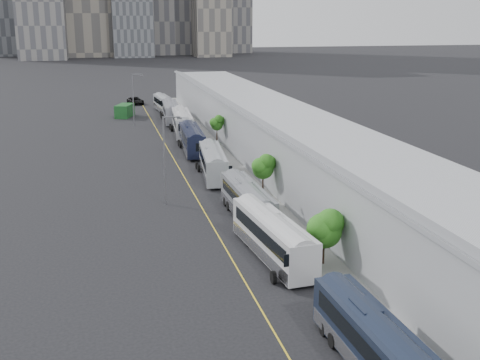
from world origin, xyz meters
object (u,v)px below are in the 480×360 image
object	(u,v)px
bus_2	(273,240)
bus_8	(164,105)
bus_4	(213,165)
bus_1	(375,350)
bus_7	(171,113)
bus_6	(182,125)
suv	(136,101)
shipping_container	(125,111)
bus_3	(247,204)
bus_5	(192,142)
street_lamp_far	(134,96)
street_lamp_near	(166,155)

from	to	relation	value
bus_2	bus_8	xyz separation A→B (m)	(0.34, 82.00, -0.11)
bus_4	bus_1	bearing A→B (deg)	-83.37
bus_8	bus_7	bearing A→B (deg)	-94.68
bus_2	bus_6	xyz separation A→B (m)	(0.49, 55.91, 0.12)
suv	bus_6	bearing A→B (deg)	-96.01
bus_2	bus_4	world-z (taller)	bus_2
bus_8	shipping_container	size ratio (longest dim) A/B	2.24
bus_4	bus_6	world-z (taller)	bus_6
bus_6	shipping_container	bearing A→B (deg)	116.04
bus_7	suv	size ratio (longest dim) A/B	2.27
bus_4	bus_3	bearing A→B (deg)	-83.22
bus_2	bus_4	xyz separation A→B (m)	(0.18, 26.85, -0.04)
bus_2	bus_7	distance (m)	69.41
bus_5	suv	size ratio (longest dim) A/B	2.22
street_lamp_far	suv	xyz separation A→B (m)	(2.04, 29.12, -4.61)
street_lamp_near	street_lamp_far	bearing A→B (deg)	90.09
bus_6	bus_2	bearing A→B (deg)	-86.08
street_lamp_far	suv	size ratio (longest dim) A/B	1.60
bus_8	suv	xyz separation A→B (m)	(-5.03, 13.80, -0.66)
bus_4	shipping_container	distance (m)	51.33
bus_3	street_lamp_far	distance (m)	56.96
bus_5	bus_6	xyz separation A→B (m)	(0.55, 14.01, 0.11)
bus_4	street_lamp_far	xyz separation A→B (m)	(-6.90, 39.83, 3.88)
bus_5	street_lamp_far	world-z (taller)	street_lamp_far
bus_7	shipping_container	bearing A→B (deg)	139.14
suv	bus_3	bearing A→B (deg)	-99.96
bus_6	suv	xyz separation A→B (m)	(-5.18, 39.89, -0.89)
bus_7	shipping_container	distance (m)	11.62
bus_3	bus_8	size ratio (longest dim) A/B	1.02
bus_1	bus_8	distance (m)	99.27
bus_2	bus_7	size ratio (longest dim) A/B	0.98
bus_3	bus_7	bearing A→B (deg)	88.95
bus_2	bus_1	bearing A→B (deg)	-92.54
bus_2	suv	xyz separation A→B (m)	(-4.69, 95.80, -0.77)
bus_1	street_lamp_far	distance (m)	84.38
shipping_container	bus_7	bearing A→B (deg)	-24.20
bus_4	bus_8	xyz separation A→B (m)	(0.16, 55.15, -0.07)
bus_1	bus_2	bearing A→B (deg)	91.14
bus_3	bus_7	world-z (taller)	bus_7
bus_5	bus_7	xyz separation A→B (m)	(0.31, 27.50, 0.04)
bus_3	bus_8	bearing A→B (deg)	88.84
bus_3	shipping_container	size ratio (longest dim) A/B	2.28
bus_6	street_lamp_far	size ratio (longest dim) A/B	1.48
bus_6	suv	bearing A→B (deg)	101.82
street_lamp_near	shipping_container	distance (m)	60.62
bus_6	suv	distance (m)	40.23
bus_7	street_lamp_far	size ratio (longest dim) A/B	1.41
bus_3	street_lamp_near	bearing A→B (deg)	135.27
bus_1	suv	bearing A→B (deg)	91.27
bus_5	street_lamp_far	bearing A→B (deg)	108.03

